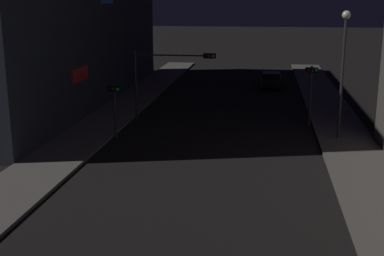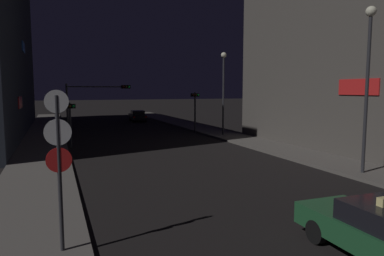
# 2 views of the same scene
# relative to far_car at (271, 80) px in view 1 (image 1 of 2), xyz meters

# --- Properties ---
(sidewalk_left) EXTENTS (3.25, 65.03, 0.15)m
(sidewalk_left) POSITION_rel_far_car_xyz_m (-11.01, -16.13, -0.66)
(sidewalk_left) COLOR #5B5651
(sidewalk_left) RESTS_ON ground_plane
(sidewalk_right) EXTENTS (3.25, 65.03, 0.15)m
(sidewalk_right) POSITION_rel_far_car_xyz_m (4.18, -16.13, -0.66)
(sidewalk_right) COLOR #5B5651
(sidewalk_right) RESTS_ON ground_plane
(far_car) EXTENTS (2.09, 4.56, 1.42)m
(far_car) POSITION_rel_far_car_xyz_m (0.00, 0.00, 0.00)
(far_car) COLOR black
(far_car) RESTS_ON ground_plane
(traffic_light_overhead) EXTENTS (5.44, 0.41, 4.63)m
(traffic_light_overhead) POSITION_rel_far_car_xyz_m (-6.87, -14.24, 2.72)
(traffic_light_overhead) COLOR #2D2D33
(traffic_light_overhead) RESTS_ON ground_plane
(traffic_light_left_kerb) EXTENTS (0.80, 0.42, 3.21)m
(traffic_light_left_kerb) POSITION_rel_far_car_xyz_m (-9.14, -19.23, 1.60)
(traffic_light_left_kerb) COLOR #2D2D33
(traffic_light_left_kerb) RESTS_ON ground_plane
(traffic_light_right_kerb) EXTENTS (0.80, 0.42, 3.88)m
(traffic_light_right_kerb) POSITION_rel_far_car_xyz_m (2.31, -14.58, 2.04)
(traffic_light_right_kerb) COLOR #2D2D33
(traffic_light_right_kerb) RESTS_ON ground_plane
(street_lamp_far_block) EXTENTS (0.48, 0.48, 7.21)m
(street_lamp_far_block) POSITION_rel_far_car_xyz_m (3.73, -17.70, 4.20)
(street_lamp_far_block) COLOR #2D2D33
(street_lamp_far_block) RESTS_ON sidewalk_right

